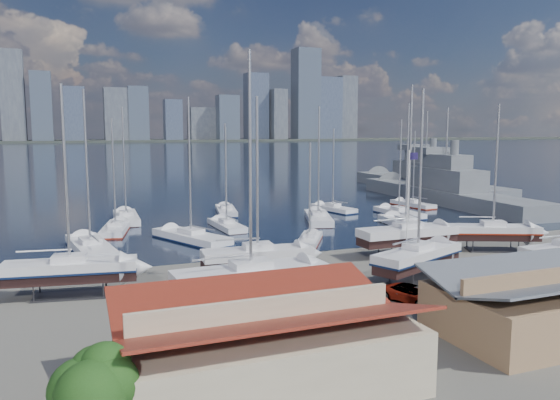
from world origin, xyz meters
name	(u,v)px	position (x,y,z in m)	size (l,w,h in m)	color
ground	(393,272)	(0.00, -10.00, 0.00)	(1400.00, 1400.00, 0.00)	#605E59
water	(111,151)	(0.00, 300.00, -0.15)	(1400.00, 600.00, 0.40)	#1B2840
far_shore	(91,141)	(0.00, 560.00, 1.10)	(1400.00, 80.00, 2.20)	#2D332D
skyline	(82,104)	(-7.83, 553.76, 39.09)	(639.14, 43.80, 107.69)	#475166
shed_red	(266,338)	(-18.00, -26.00, 2.32)	(14.70, 9.45, 4.51)	#BFB293
shed_grey	(537,300)	(0.00, -26.00, 2.15)	(12.60, 8.40, 4.17)	#8C6B4C
sailboat_cradle_0	(70,270)	(-26.97, -7.05, 2.07)	(10.25, 4.32, 16.05)	#2D2D33
sailboat_cradle_1	(251,278)	(-14.99, -14.68, 2.18)	(11.43, 3.70, 18.09)	#2D2D33
sailboat_cradle_2	(258,256)	(-12.11, -7.88, 2.05)	(9.60, 3.39, 15.42)	#2D2D33
sailboat_cradle_3	(418,257)	(0.37, -13.11, 2.07)	(10.21, 6.38, 16.01)	#2D2D33
sailboat_cradle_4	(408,234)	(5.17, -4.71, 2.13)	(10.55, 2.98, 17.11)	#2D2D33
sailboat_cradle_6	(493,232)	(14.72, -6.30, 2.04)	(9.71, 6.26, 15.33)	#2D2D33
sailboat_moored_0	(91,250)	(-24.89, 8.36, 0.31)	(4.88, 12.08, 17.55)	black
sailboat_moored_1	(116,230)	(-21.43, 18.99, 0.31)	(4.83, 10.24, 14.77)	black
sailboat_moored_2	(126,219)	(-19.36, 26.94, 0.32)	(3.52, 11.08, 16.56)	black
sailboat_moored_3	(191,239)	(-13.95, 9.82, 0.31)	(7.50, 11.75, 17.08)	black
sailboat_moored_4	(227,226)	(-7.90, 16.32, 0.32)	(2.92, 9.13, 13.63)	black
sailboat_moored_5	(226,212)	(-4.43, 28.69, 0.31)	(4.50, 9.93, 14.33)	black
sailboat_moored_6	(309,241)	(-1.73, 4.17, 0.31)	(6.03, 7.92, 11.85)	black
sailboat_moored_7	(318,220)	(5.44, 16.86, 0.32)	(6.61, 11.40, 16.61)	black
sailboat_moored_8	(333,209)	(11.82, 24.92, 0.31)	(4.46, 9.36, 13.50)	black
sailboat_moored_9	(405,226)	(13.96, 8.41, 0.32)	(4.81, 11.45, 16.77)	black
sailboat_moored_10	(399,214)	(18.85, 17.21, 0.31)	(2.89, 9.99, 14.89)	black
sailboat_moored_11	(413,205)	(26.51, 24.61, 0.31)	(3.43, 9.02, 13.15)	black
naval_ship_east	(444,193)	(34.68, 26.88, 1.66)	(9.82, 45.69, 18.08)	slate
naval_ship_west	(425,183)	(42.83, 43.56, 1.66)	(8.06, 45.70, 18.10)	slate
car_a	(372,317)	(-9.09, -21.51, 0.81)	(1.90, 4.73, 1.61)	gray
car_b	(327,310)	(-10.98, -18.88, 0.64)	(1.36, 3.90, 1.29)	gray
car_c	(412,294)	(-3.58, -17.98, 0.65)	(2.16, 4.67, 1.30)	gray
tree	(97,384)	(-26.24, -29.55, 2.97)	(3.22, 3.22, 4.61)	#332319
flagpole	(409,202)	(2.04, -9.17, 6.20)	(0.97, 0.12, 10.88)	white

